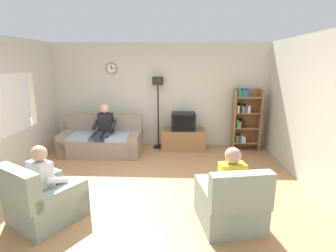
# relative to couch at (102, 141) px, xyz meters

# --- Properties ---
(ground_plane) EXTENTS (12.00, 12.00, 0.00)m
(ground_plane) POSITION_rel_couch_xyz_m (1.37, -1.79, -0.31)
(ground_plane) COLOR #B27F51
(back_wall_assembly) EXTENTS (6.20, 0.17, 2.70)m
(back_wall_assembly) POSITION_rel_couch_xyz_m (1.37, 0.87, 1.04)
(back_wall_assembly) COLOR beige
(back_wall_assembly) RESTS_ON ground_plane
(right_wall) EXTENTS (0.12, 5.80, 2.70)m
(right_wall) POSITION_rel_couch_xyz_m (4.23, -1.79, 1.04)
(right_wall) COLOR beige
(right_wall) RESTS_ON ground_plane
(couch) EXTENTS (1.91, 0.90, 0.90)m
(couch) POSITION_rel_couch_xyz_m (0.00, 0.00, 0.00)
(couch) COLOR gray
(couch) RESTS_ON ground_plane
(tv_stand) EXTENTS (1.10, 0.56, 0.52)m
(tv_stand) POSITION_rel_couch_xyz_m (1.99, 0.46, -0.05)
(tv_stand) COLOR olive
(tv_stand) RESTS_ON ground_plane
(tv) EXTENTS (0.60, 0.49, 0.44)m
(tv) POSITION_rel_couch_xyz_m (1.99, 0.44, 0.43)
(tv) COLOR black
(tv) RESTS_ON tv_stand
(bookshelf) EXTENTS (0.68, 0.36, 1.57)m
(bookshelf) POSITION_rel_couch_xyz_m (3.54, 0.53, 0.51)
(bookshelf) COLOR olive
(bookshelf) RESTS_ON ground_plane
(floor_lamp) EXTENTS (0.28, 0.28, 1.85)m
(floor_lamp) POSITION_rel_couch_xyz_m (1.34, 0.56, 1.14)
(floor_lamp) COLOR black
(floor_lamp) RESTS_ON ground_plane
(armchair_near_window) EXTENTS (1.14, 1.17, 0.90)m
(armchair_near_window) POSITION_rel_couch_xyz_m (0.00, -2.86, -0.02)
(armchair_near_window) COLOR gray
(armchair_near_window) RESTS_ON ground_plane
(armchair_near_bookshelf) EXTENTS (0.95, 1.01, 0.90)m
(armchair_near_bookshelf) POSITION_rel_couch_xyz_m (2.61, -2.82, -0.02)
(armchair_near_bookshelf) COLOR gray
(armchair_near_bookshelf) RESTS_ON ground_plane
(person_on_couch) EXTENTS (0.51, 0.54, 1.24)m
(person_on_couch) POSITION_rel_couch_xyz_m (0.11, -0.11, 0.39)
(person_on_couch) COLOR black
(person_on_couch) RESTS_ON ground_plane
(person_in_left_armchair) EXTENTS (0.61, 0.63, 1.12)m
(person_in_left_armchair) POSITION_rel_couch_xyz_m (0.05, -2.79, 0.29)
(person_in_left_armchair) COLOR silver
(person_in_left_armchair) RESTS_ON ground_plane
(person_in_right_armchair) EXTENTS (0.56, 0.58, 1.12)m
(person_in_right_armchair) POSITION_rel_couch_xyz_m (2.59, -2.73, 0.29)
(person_in_right_armchair) COLOR yellow
(person_in_right_armchair) RESTS_ON ground_plane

